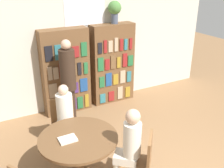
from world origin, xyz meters
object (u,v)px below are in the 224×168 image
Objects in this scene: bookshelf_left at (66,72)px; seated_reader_left at (66,115)px; reading_table at (79,145)px; chair_far_side at (141,160)px; seated_reader_right at (129,145)px; chair_left_side at (64,121)px; flower_vase at (115,9)px; librarian_standing at (68,74)px; bookshelf_right at (112,64)px.

bookshelf_left is 1.50× the size of seated_reader_left.
reading_table is 0.91m from chair_far_side.
bookshelf_left is 2.71m from chair_far_side.
seated_reader_right is at bearing -40.91° from reading_table.
bookshelf_left reaches higher than chair_left_side.
flower_vase is at bearing 16.31° from seated_reader_right.
librarian_standing is at bearing -103.26° from bookshelf_left.
seated_reader_left is 1.28m from seated_reader_right.
chair_far_side is at bearing -83.25° from librarian_standing.
bookshelf_right is at bearing -134.58° from seated_reader_left.
librarian_standing reaches higher than reading_table.
seated_reader_left is at bearing -109.40° from bookshelf_left.
bookshelf_left reaches higher than librarian_standing.
bookshelf_right is 2.08× the size of chair_left_side.
chair_left_side is at bearing -144.01° from flower_vase.
flower_vase reaches higher than reading_table.
flower_vase is 0.40× the size of seated_reader_left.
chair_left_side is 1.60m from chair_far_side.
chair_left_side is (-0.46, -1.18, -0.42)m from bookshelf_left.
bookshelf_left reaches higher than seated_reader_right.
reading_table is at bearing -104.59° from bookshelf_left.
chair_far_side is (0.60, -1.49, 0.00)m from chair_left_side.
librarian_standing is (0.35, 0.68, 0.57)m from chair_left_side.
chair_far_side is at bearing -87.03° from bookshelf_left.
reading_table is 1.70m from librarian_standing.
reading_table is 0.65× the size of librarian_standing.
flower_vase is at bearing 0.24° from bookshelf_left.
seated_reader_left reaches higher than chair_left_side.
seated_reader_right is (0.48, -1.19, 0.02)m from seated_reader_left.
bookshelf_right is 1.21m from flower_vase.
reading_table is (-0.54, -2.08, -0.32)m from bookshelf_left.
bookshelf_left is 0.54m from librarian_standing.
bookshelf_left is at bearing 40.95° from seated_reader_right.
bookshelf_left is at bearing 43.88° from chair_far_side.
bookshelf_left reaches higher than seated_reader_left.
seated_reader_right reaches higher than chair_left_side.
seated_reader_left is at bearing 85.09° from reading_table.
bookshelf_left is 1.12m from bookshelf_right.
flower_vase is 0.55× the size of chair_far_side.
seated_reader_right is at bearing 90.00° from chair_far_side.
seated_reader_left is at bearing -112.76° from librarian_standing.
seated_reader_left is 0.70× the size of librarian_standing.
seated_reader_right is at bearing -89.96° from bookshelf_left.
reading_table is 0.73m from seated_reader_right.
flower_vase reaches higher than seated_reader_right.
bookshelf_right is 2.88m from chair_far_side.
flower_vase reaches higher than bookshelf_right.
chair_left_side is 0.96m from librarian_standing.
seated_reader_right is at bearing 113.74° from chair_left_side.
chair_left_side is 1.46m from seated_reader_right.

